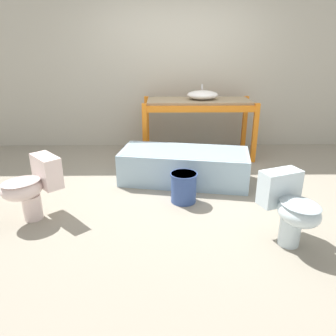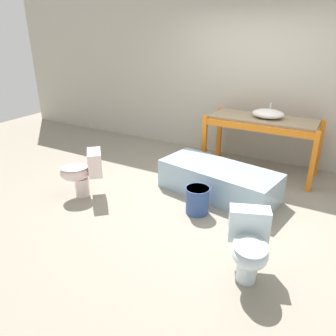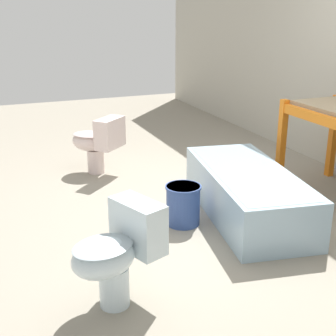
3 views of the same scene
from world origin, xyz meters
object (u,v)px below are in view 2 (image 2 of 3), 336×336
at_px(sink_basin, 268,114).
at_px(toilet_near, 249,244).
at_px(bucket_white, 197,200).
at_px(toilet_far, 83,171).
at_px(bathtub_main, 218,179).

relative_size(sink_basin, toilet_near, 0.73).
distance_m(sink_basin, toilet_near, 2.64).
height_order(toilet_near, bucket_white, toilet_near).
relative_size(toilet_far, bucket_white, 1.88).
xyz_separation_m(bathtub_main, toilet_far, (-1.60, -0.95, 0.13)).
xyz_separation_m(toilet_far, bucket_white, (1.56, 0.35, -0.19)).
bearing_deg(toilet_far, toilet_near, 36.54).
height_order(toilet_near, toilet_far, same).
relative_size(toilet_near, bucket_white, 1.87).
bearing_deg(sink_basin, bathtub_main, -107.35).
xyz_separation_m(sink_basin, bucket_white, (-0.38, -1.67, -0.78)).
bearing_deg(toilet_near, bathtub_main, 99.51).
bearing_deg(toilet_near, sink_basin, 80.60).
bearing_deg(toilet_far, bathtub_main, 78.56).
xyz_separation_m(sink_basin, bathtub_main, (-0.33, -1.07, -0.73)).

